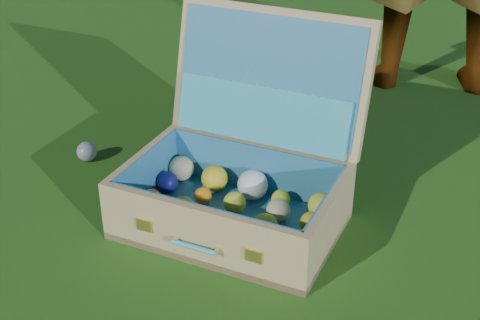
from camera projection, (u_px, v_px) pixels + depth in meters
name	position (u px, v px, depth m)	size (l,w,h in m)	color
ground	(221.00, 197.00, 1.95)	(60.00, 60.00, 0.00)	#215114
stray_ball	(87.00, 152.00, 2.12)	(0.06, 0.06, 0.06)	teal
suitcase	(244.00, 165.00, 1.81)	(0.62, 0.57, 0.53)	tan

